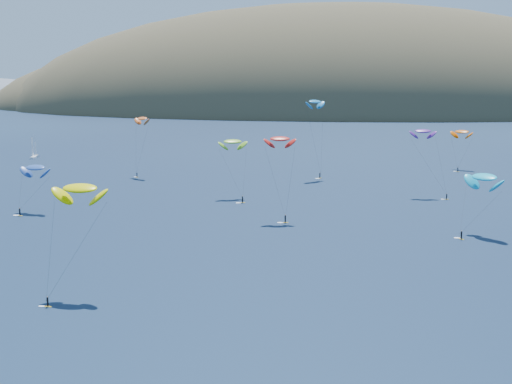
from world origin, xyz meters
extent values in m
plane|color=black|center=(0.00, 0.00, 0.00)|extent=(2800.00, 2800.00, 0.00)
ellipsoid|color=#3D3526|center=(20.00, 560.00, -12.60)|extent=(600.00, 300.00, 210.00)
ellipsoid|color=#3D3526|center=(-140.00, 590.00, -7.20)|extent=(340.00, 240.00, 120.00)
ellipsoid|color=slate|center=(-340.00, 720.00, -2.64)|extent=(240.00, 180.00, 44.00)
cube|color=white|center=(-100.12, 201.01, 0.32)|extent=(3.24, 7.01, 0.81)
cylinder|color=white|center=(-100.12, 201.47, 5.06)|extent=(0.13, 0.13, 9.49)
cube|color=gold|center=(-42.43, 154.48, 0.04)|extent=(1.25, 1.11, 0.07)
cylinder|color=black|center=(-42.43, 154.48, 0.85)|extent=(0.30, 0.30, 1.39)
sphere|color=#8C6047|center=(-42.43, 154.48, 1.66)|extent=(0.23, 0.23, 0.23)
ellipsoid|color=#D55A1D|center=(-41.20, 158.57, 19.99)|extent=(7.90, 7.28, 4.11)
cube|color=gold|center=(-18.89, 22.34, 0.04)|extent=(1.30, 0.47, 0.07)
cylinder|color=black|center=(-18.89, 22.34, 0.84)|extent=(0.30, 0.30, 1.36)
sphere|color=#8C6047|center=(-18.89, 22.34, 1.63)|extent=(0.23, 0.23, 0.23)
ellipsoid|color=#E4E000|center=(-15.93, 30.72, 17.80)|extent=(9.60, 5.07, 5.18)
cube|color=gold|center=(-0.02, 112.70, 0.04)|extent=(1.54, 0.93, 0.08)
cylinder|color=black|center=(-0.02, 112.70, 0.97)|extent=(0.35, 0.35, 1.59)
sphere|color=#8C6047|center=(-0.02, 112.70, 1.90)|extent=(0.27, 0.27, 0.27)
ellipsoid|color=#7BBD27|center=(-4.24, 122.85, 16.16)|extent=(9.00, 6.45, 4.57)
cube|color=gold|center=(20.21, 159.90, 0.04)|extent=(1.34, 1.44, 0.08)
cylinder|color=black|center=(20.21, 159.90, 1.00)|extent=(0.36, 0.36, 1.63)
sphere|color=#8C6047|center=(20.21, 159.90, 1.95)|extent=(0.27, 0.27, 0.27)
ellipsoid|color=#1873AE|center=(18.11, 162.31, 25.95)|extent=(8.29, 8.70, 4.58)
cube|color=gold|center=(53.87, 76.19, 0.04)|extent=(1.24, 1.41, 0.08)
cylinder|color=black|center=(53.87, 76.19, 0.96)|extent=(0.34, 0.34, 1.56)
sphere|color=#8C6047|center=(53.87, 76.19, 1.87)|extent=(0.26, 0.26, 0.26)
ellipsoid|color=#0AA6CA|center=(59.27, 82.14, 13.13)|extent=(10.03, 10.88, 5.67)
cube|color=gold|center=(57.56, 124.78, 0.04)|extent=(1.34, 0.42, 0.07)
cylinder|color=black|center=(57.56, 124.78, 0.87)|extent=(0.31, 0.31, 1.42)
sphere|color=#8C6047|center=(57.56, 124.78, 1.69)|extent=(0.24, 0.24, 0.24)
ellipsoid|color=#531E82|center=(50.89, 131.65, 19.01)|extent=(7.53, 3.68, 4.14)
cube|color=gold|center=(13.88, 88.39, 0.04)|extent=(1.56, 0.66, 0.08)
cylinder|color=black|center=(13.88, 88.39, 0.99)|extent=(0.35, 0.35, 1.62)
sphere|color=#8C6047|center=(13.88, 88.39, 1.93)|extent=(0.27, 0.27, 0.27)
ellipsoid|color=red|center=(12.05, 93.13, 20.12)|extent=(7.97, 4.60, 4.20)
cube|color=gold|center=(-54.17, 88.54, 0.04)|extent=(1.63, 0.89, 0.09)
cylinder|color=black|center=(-54.17, 88.54, 1.03)|extent=(0.37, 0.37, 1.67)
sphere|color=#8C6047|center=(-54.17, 88.54, 2.00)|extent=(0.28, 0.28, 0.28)
ellipsoid|color=#254893|center=(-52.28, 95.04, 11.64)|extent=(9.87, 6.67, 5.04)
cube|color=gold|center=(69.48, 181.12, 0.04)|extent=(1.30, 1.05, 0.07)
cylinder|color=black|center=(69.48, 181.12, 0.86)|extent=(0.31, 0.31, 1.40)
sphere|color=#8C6047|center=(69.48, 181.12, 1.67)|extent=(0.23, 0.23, 0.23)
ellipsoid|color=#E25601|center=(71.70, 189.87, 13.80)|extent=(9.09, 7.89, 4.66)
camera|label=1|loc=(26.73, -81.33, 37.69)|focal=50.00mm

